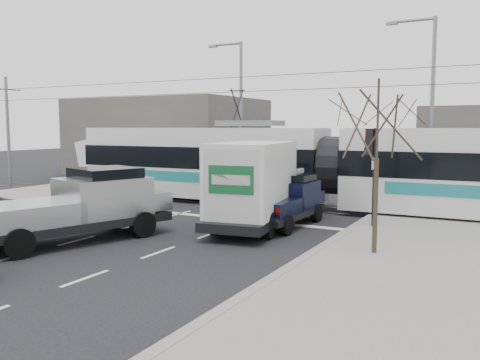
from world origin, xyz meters
The scene contains 13 objects.
ground centered at (0.00, 0.00, 0.00)m, with size 120.00×120.00×0.00m, color black.
sidewalk_right centered at (9.00, 0.00, 0.07)m, with size 6.00×60.00×0.15m, color gray.
rails centered at (0.00, 10.00, 0.01)m, with size 60.00×1.60×0.03m, color #33302D.
building_left centered at (-14.00, 22.00, 3.00)m, with size 14.00×10.00×6.00m, color #625E59.
bare_tree centered at (7.60, 2.50, 3.79)m, with size 2.40×2.40×5.00m.
traffic_signal centered at (6.47, 6.50, 2.74)m, with size 0.44×0.44×3.60m.
street_lamp_near centered at (7.31, 14.00, 5.11)m, with size 2.38×0.25×9.00m.
street_lamp_far centered at (-4.19, 16.00, 5.11)m, with size 2.38×0.25×9.00m.
catenary centered at (0.00, 10.00, 3.88)m, with size 60.00×0.20×7.00m.
tram centered at (3.88, 10.13, 1.98)m, with size 27.32×3.39×5.56m.
silver_pickup centered at (-1.58, 0.22, 1.19)m, with size 4.19×6.94×2.39m.
box_truck centered at (2.64, 4.84, 1.60)m, with size 3.14×6.72×3.23m.
navy_pickup centered at (3.42, 5.87, 0.96)m, with size 1.88×4.64×1.94m.
Camera 1 is at (10.99, -12.10, 3.79)m, focal length 38.00 mm.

